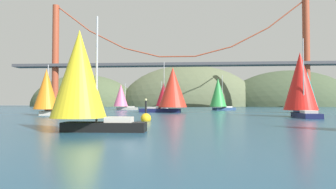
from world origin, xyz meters
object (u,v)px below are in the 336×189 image
at_px(sailboat_scarlet_sail, 172,89).
at_px(sailboat_green_sail, 218,93).
at_px(sailboat_pink_spinnaker, 121,96).
at_px(sailboat_crimson_sail, 163,96).
at_px(sailboat_red_spinnaker, 301,83).
at_px(sailboat_orange_sail, 46,91).
at_px(sailboat_teal_sail, 307,92).
at_px(channel_buoy, 146,118).
at_px(sailboat_yellow_sail, 81,77).

height_order(sailboat_scarlet_sail, sailboat_green_sail, sailboat_scarlet_sail).
height_order(sailboat_scarlet_sail, sailboat_pink_spinnaker, sailboat_scarlet_sail).
bearing_deg(sailboat_crimson_sail, sailboat_pink_spinnaker, 158.94).
distance_m(sailboat_crimson_sail, sailboat_red_spinnaker, 39.97).
distance_m(sailboat_pink_spinnaker, sailboat_orange_sail, 35.86).
relative_size(sailboat_crimson_sail, sailboat_green_sail, 0.82).
bearing_deg(sailboat_teal_sail, sailboat_orange_sail, -163.22).
xyz_separation_m(sailboat_orange_sail, channel_buoy, (17.71, -13.27, -3.47)).
height_order(sailboat_green_sail, channel_buoy, sailboat_green_sail).
height_order(sailboat_crimson_sail, sailboat_orange_sail, sailboat_orange_sail).
bearing_deg(sailboat_teal_sail, sailboat_green_sail, 127.75).
distance_m(sailboat_crimson_sail, sailboat_pink_spinnaker, 13.19).
height_order(sailboat_scarlet_sail, sailboat_crimson_sail, sailboat_scarlet_sail).
height_order(sailboat_yellow_sail, sailboat_pink_spinnaker, sailboat_yellow_sail).
bearing_deg(sailboat_teal_sail, sailboat_pink_spinnaker, 152.21).
bearing_deg(sailboat_green_sail, sailboat_red_spinnaker, -77.93).
relative_size(sailboat_yellow_sail, sailboat_crimson_sail, 1.02).
xyz_separation_m(sailboat_crimson_sail, sailboat_pink_spinnaker, (-12.31, 4.74, 0.07)).
bearing_deg(channel_buoy, sailboat_orange_sail, 143.16).
bearing_deg(channel_buoy, sailboat_yellow_sail, -104.85).
bearing_deg(sailboat_yellow_sail, sailboat_green_sail, 74.79).
xyz_separation_m(sailboat_red_spinnaker, sailboat_pink_spinnaker, (-34.42, 38.03, -0.85)).
relative_size(sailboat_orange_sail, sailboat_teal_sail, 0.99).
relative_size(sailboat_pink_spinnaker, sailboat_teal_sail, 0.91).
bearing_deg(sailboat_red_spinnaker, sailboat_pink_spinnaker, 132.15).
height_order(sailboat_orange_sail, sailboat_teal_sail, sailboat_teal_sail).
xyz_separation_m(sailboat_scarlet_sail, sailboat_pink_spinnaker, (-15.47, 21.03, -0.96)).
bearing_deg(sailboat_scarlet_sail, sailboat_yellow_sail, -96.04).
distance_m(sailboat_yellow_sail, sailboat_green_sail, 59.15).
xyz_separation_m(sailboat_pink_spinnaker, sailboat_teal_sail, (41.81, -22.03, 0.25)).
distance_m(sailboat_yellow_sail, channel_buoy, 11.72).
relative_size(sailboat_pink_spinnaker, sailboat_green_sail, 0.79).
bearing_deg(sailboat_green_sail, sailboat_pink_spinnaker, 174.17).
xyz_separation_m(sailboat_pink_spinnaker, channel_buoy, (14.24, -48.96, -3.51)).
height_order(sailboat_red_spinnaker, sailboat_teal_sail, sailboat_red_spinnaker).
distance_m(sailboat_scarlet_sail, channel_buoy, 28.31).
bearing_deg(sailboat_crimson_sail, sailboat_red_spinnaker, -56.40).
bearing_deg(sailboat_green_sail, sailboat_teal_sail, -52.25).
xyz_separation_m(sailboat_yellow_sail, sailboat_crimson_sail, (0.94, 55.08, 0.10)).
height_order(sailboat_red_spinnaker, sailboat_pink_spinnaker, sailboat_red_spinnaker).
relative_size(sailboat_scarlet_sail, sailboat_pink_spinnaker, 1.40).
bearing_deg(sailboat_scarlet_sail, sailboat_green_sail, 58.05).
height_order(sailboat_red_spinnaker, sailboat_orange_sail, sailboat_red_spinnaker).
relative_size(sailboat_red_spinnaker, sailboat_green_sail, 1.14).
distance_m(sailboat_scarlet_sail, sailboat_crimson_sail, 16.63).
distance_m(sailboat_red_spinnaker, sailboat_green_sail, 36.08).
xyz_separation_m(sailboat_yellow_sail, channel_buoy, (2.88, 10.85, -3.34)).
bearing_deg(channel_buoy, sailboat_scarlet_sail, 87.48).
xyz_separation_m(sailboat_yellow_sail, sailboat_green_sail, (15.51, 57.07, 0.77)).
distance_m(sailboat_yellow_sail, sailboat_orange_sail, 28.32).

